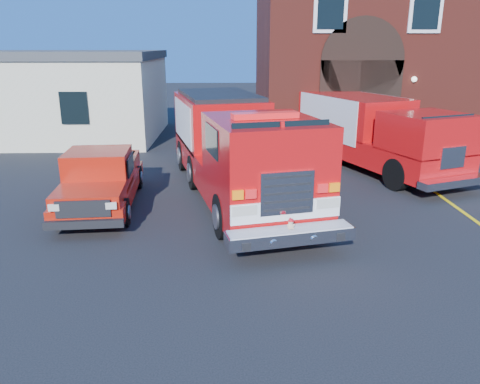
{
  "coord_description": "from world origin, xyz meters",
  "views": [
    {
      "loc": [
        -0.24,
        -11.71,
        4.61
      ],
      "look_at": [
        0.0,
        -1.2,
        1.3
      ],
      "focal_mm": 35.0,
      "sensor_mm": 36.0,
      "label": 1
    }
  ],
  "objects_px": {
    "fire_engine": "(235,147)",
    "secondary_truck": "(372,131)",
    "pickup_truck": "(102,179)",
    "fire_station": "(402,52)",
    "side_building": "(59,94)"
  },
  "relations": [
    {
      "from": "fire_engine",
      "to": "secondary_truck",
      "type": "relative_size",
      "value": 1.19
    },
    {
      "from": "side_building",
      "to": "fire_engine",
      "type": "bearing_deg",
      "value": -49.24
    },
    {
      "from": "fire_station",
      "to": "side_building",
      "type": "height_order",
      "value": "fire_station"
    },
    {
      "from": "side_building",
      "to": "fire_engine",
      "type": "xyz_separation_m",
      "value": [
        8.94,
        -10.38,
        -0.63
      ]
    },
    {
      "from": "fire_station",
      "to": "side_building",
      "type": "relative_size",
      "value": 1.49
    },
    {
      "from": "fire_engine",
      "to": "secondary_truck",
      "type": "xyz_separation_m",
      "value": [
        5.33,
        3.43,
        -0.12
      ]
    },
    {
      "from": "pickup_truck",
      "to": "secondary_truck",
      "type": "relative_size",
      "value": 0.63
    },
    {
      "from": "pickup_truck",
      "to": "secondary_truck",
      "type": "bearing_deg",
      "value": 25.24
    },
    {
      "from": "fire_engine",
      "to": "pickup_truck",
      "type": "height_order",
      "value": "fire_engine"
    },
    {
      "from": "fire_station",
      "to": "pickup_truck",
      "type": "xyz_separation_m",
      "value": [
        -13.02,
        -12.32,
        -3.43
      ]
    },
    {
      "from": "fire_station",
      "to": "fire_engine",
      "type": "xyz_separation_m",
      "value": [
        -9.05,
        -11.36,
        -2.68
      ]
    },
    {
      "from": "fire_station",
      "to": "fire_engine",
      "type": "distance_m",
      "value": 14.77
    },
    {
      "from": "secondary_truck",
      "to": "side_building",
      "type": "bearing_deg",
      "value": 154.05
    },
    {
      "from": "fire_engine",
      "to": "secondary_truck",
      "type": "bearing_deg",
      "value": 32.72
    },
    {
      "from": "secondary_truck",
      "to": "fire_station",
      "type": "bearing_deg",
      "value": 64.93
    }
  ]
}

